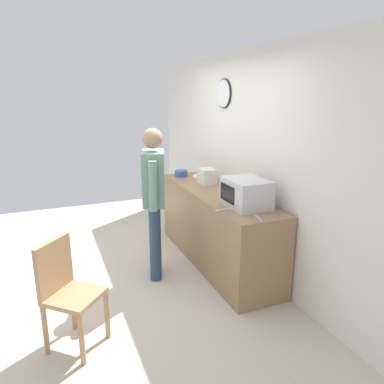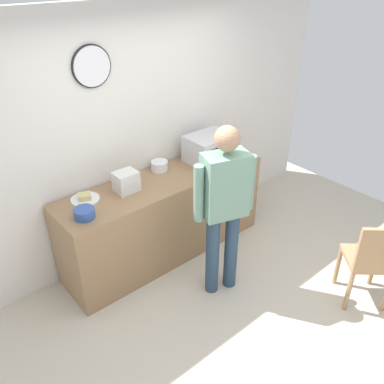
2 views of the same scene
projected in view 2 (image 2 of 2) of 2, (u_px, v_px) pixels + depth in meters
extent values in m
plane|color=beige|center=(237.00, 318.00, 3.73)|extent=(6.00, 6.00, 0.00)
cube|color=silver|center=(132.00, 137.00, 4.12)|extent=(5.40, 0.10, 2.60)
cylinder|color=white|center=(92.00, 66.00, 3.46)|extent=(0.35, 0.03, 0.35)
cylinder|color=black|center=(91.00, 66.00, 3.47)|extent=(0.37, 0.02, 0.37)
cube|color=#93704C|center=(165.00, 217.00, 4.35)|extent=(2.30, 0.62, 0.93)
cube|color=silver|center=(210.00, 148.00, 4.42)|extent=(0.50, 0.38, 0.30)
cube|color=black|center=(218.00, 155.00, 4.26)|extent=(0.30, 0.01, 0.18)
cylinder|color=white|center=(85.00, 199.00, 3.76)|extent=(0.27, 0.27, 0.01)
cube|color=#CFC076|center=(85.00, 196.00, 3.75)|extent=(0.14, 0.14, 0.05)
cylinder|color=white|center=(159.00, 166.00, 4.27)|extent=(0.18, 0.18, 0.10)
cylinder|color=#33519E|center=(84.00, 213.00, 3.49)|extent=(0.18, 0.18, 0.09)
cube|color=silver|center=(126.00, 181.00, 3.87)|extent=(0.22, 0.18, 0.20)
cube|color=silver|center=(238.00, 153.00, 4.65)|extent=(0.17, 0.05, 0.01)
cube|color=silver|center=(229.00, 169.00, 4.32)|extent=(0.04, 0.17, 0.01)
cylinder|color=navy|center=(231.00, 249.00, 3.90)|extent=(0.13, 0.13, 0.89)
cylinder|color=navy|center=(212.00, 254.00, 3.83)|extent=(0.13, 0.13, 0.89)
cube|color=gray|center=(225.00, 185.00, 3.49)|extent=(0.45, 0.35, 0.60)
cylinder|color=gray|center=(250.00, 183.00, 3.59)|extent=(0.09, 0.09, 0.54)
cylinder|color=gray|center=(199.00, 194.00, 3.42)|extent=(0.09, 0.09, 0.54)
sphere|color=#A37A5B|center=(227.00, 139.00, 3.27)|extent=(0.22, 0.22, 0.22)
cylinder|color=#A87F56|center=(374.00, 266.00, 4.01)|extent=(0.04, 0.04, 0.45)
cylinder|color=#A87F56|center=(338.00, 266.00, 4.02)|extent=(0.04, 0.04, 0.45)
cylinder|color=#A87F56|center=(349.00, 291.00, 3.72)|extent=(0.04, 0.04, 0.45)
cube|color=#A87F56|center=(367.00, 259.00, 3.74)|extent=(0.57, 0.57, 0.04)
cube|color=#A87F56|center=(381.00, 250.00, 3.46)|extent=(0.32, 0.30, 0.45)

